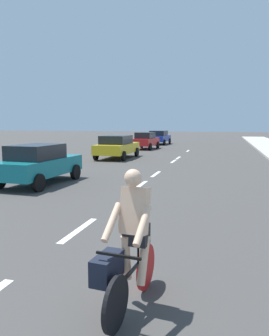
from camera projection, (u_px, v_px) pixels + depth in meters
name	position (u px, v px, depth m)	size (l,w,h in m)	color
ground_plane	(167.00, 166.00, 18.39)	(160.00, 160.00, 0.00)	#423F3D
lane_stripe_2	(79.00, 230.00, 7.37)	(0.16, 1.80, 0.01)	white
lane_stripe_3	(141.00, 185.00, 12.76)	(0.16, 1.80, 0.01)	white
lane_stripe_4	(156.00, 174.00, 15.51)	(0.16, 1.80, 0.01)	white
lane_stripe_5	(173.00, 161.00, 20.77)	(0.16, 1.80, 0.01)	white
lane_stripe_6	(178.00, 158.00, 22.83)	(0.16, 1.80, 0.01)	white
lane_stripe_7	(188.00, 151.00, 28.66)	(0.16, 1.80, 0.01)	white
cyclist	(128.00, 247.00, 4.15)	(0.64, 1.71, 1.82)	black
parked_car_teal	(39.00, 163.00, 12.87)	(1.99, 4.06, 1.57)	#14727A
parked_car_yellow	(117.00, 146.00, 22.45)	(2.13, 4.56, 1.57)	gold
parked_car_red	(146.00, 140.00, 30.57)	(2.01, 3.98, 1.57)	red
parked_car_blue	(159.00, 137.00, 37.58)	(2.18, 4.56, 1.57)	#1E389E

